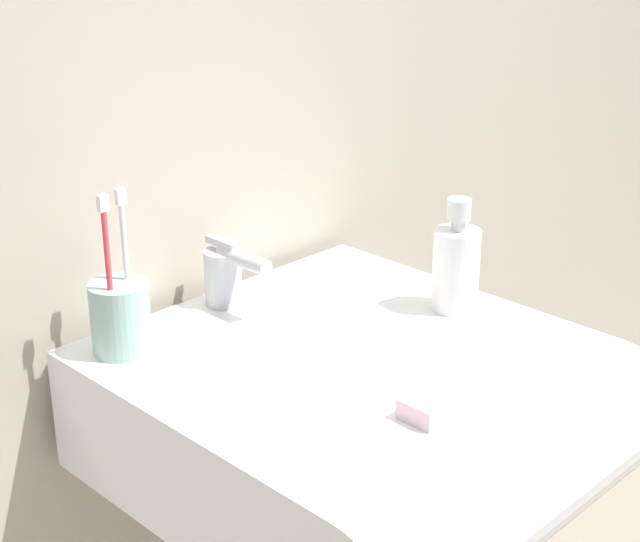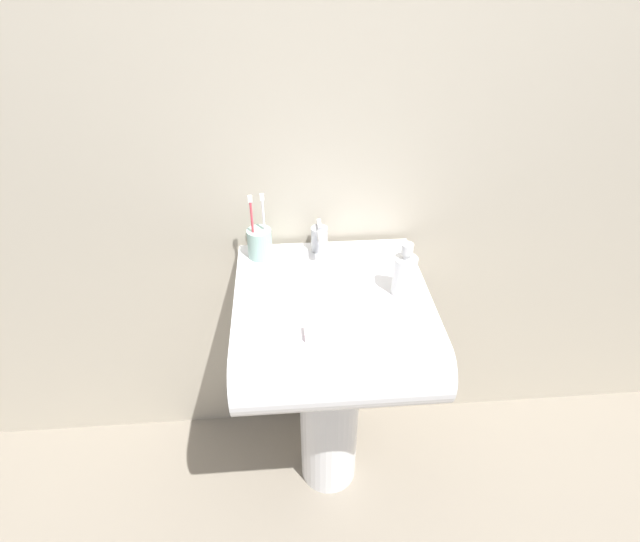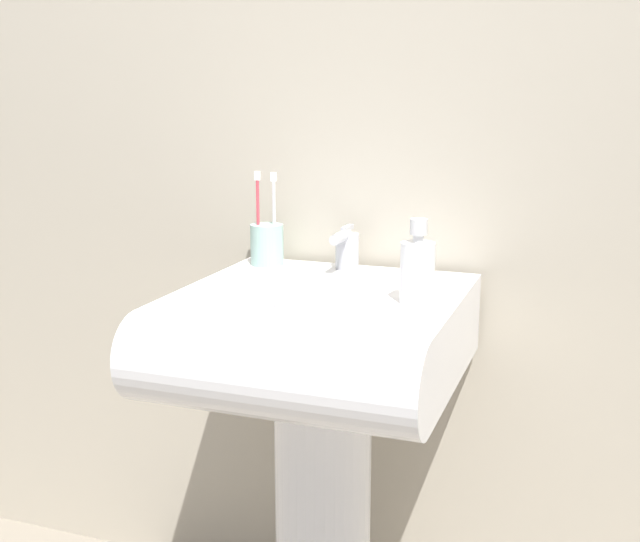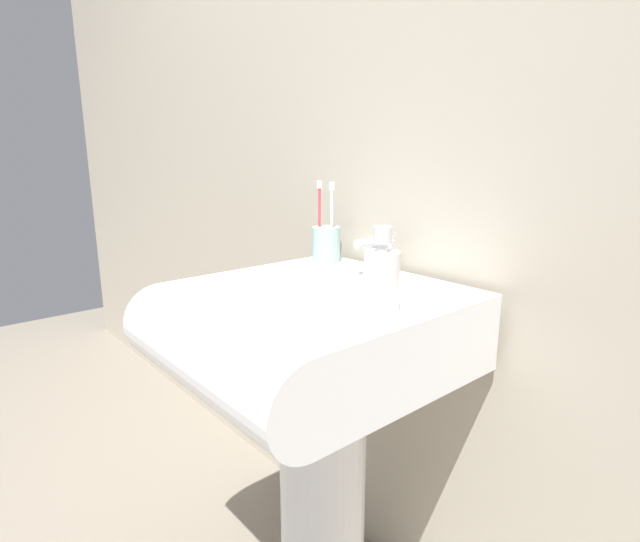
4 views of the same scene
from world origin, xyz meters
TOP-DOWN VIEW (x-y plane):
  - wall_back at (0.00, 0.29)m, footprint 5.00×0.05m
  - sink_pedestal at (0.00, 0.00)m, footprint 0.20×0.20m
  - sink_basin at (0.00, -0.06)m, footprint 0.54×0.58m
  - faucet at (-0.02, 0.20)m, footprint 0.05×0.12m
  - toothbrush_cup at (-0.20, 0.18)m, footprint 0.07×0.07m
  - soap_bottle at (0.19, -0.03)m, footprint 0.06×0.06m
  - bar_soap at (-0.05, -0.19)m, footprint 0.07×0.05m

SIDE VIEW (x-z plane):
  - sink_pedestal at x=0.00m, z-range 0.00..0.69m
  - sink_basin at x=0.00m, z-range 0.69..0.86m
  - bar_soap at x=-0.05m, z-range 0.86..0.88m
  - faucet at x=-0.02m, z-range 0.85..0.95m
  - toothbrush_cup at x=-0.20m, z-range 0.80..1.01m
  - soap_bottle at x=0.19m, z-range 0.84..1.00m
  - wall_back at x=0.00m, z-range 0.00..2.40m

